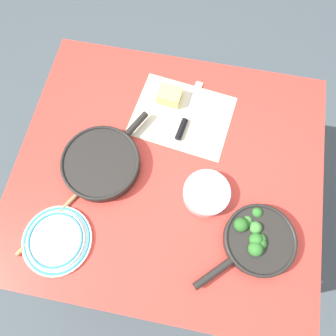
{
  "coord_description": "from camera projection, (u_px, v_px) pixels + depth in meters",
  "views": [
    {
      "loc": [
        -0.07,
        0.34,
        1.78
      ],
      "look_at": [
        0.0,
        0.0,
        0.79
      ],
      "focal_mm": 32.0,
      "sensor_mm": 36.0,
      "label": 1
    }
  ],
  "objects": [
    {
      "name": "ground_plane",
      "position": [
        168.0,
        211.0,
        1.8
      ],
      "size": [
        14.0,
        14.0,
        0.0
      ],
      "primitive_type": "plane",
      "color": "#424C51"
    },
    {
      "name": "dining_table_red",
      "position": [
        168.0,
        177.0,
        1.15
      ],
      "size": [
        1.1,
        0.98,
        0.77
      ],
      "color": "red",
      "rests_on": "ground_plane"
    },
    {
      "name": "skillet_broccoli",
      "position": [
        257.0,
        239.0,
        0.96
      ],
      "size": [
        0.31,
        0.3,
        0.08
      ],
      "rotation": [
        0.0,
        0.0,
        0.78
      ],
      "color": "black",
      "rests_on": "dining_table_red"
    },
    {
      "name": "skillet_eggs",
      "position": [
        102.0,
        163.0,
        1.05
      ],
      "size": [
        0.28,
        0.36,
        0.05
      ],
      "rotation": [
        0.0,
        0.0,
        4.24
      ],
      "color": "black",
      "rests_on": "dining_table_red"
    },
    {
      "name": "wooden_spoon",
      "position": [
        73.0,
        198.0,
        1.03
      ],
      "size": [
        0.23,
        0.37,
        0.02
      ],
      "rotation": [
        0.0,
        0.0,
        4.19
      ],
      "color": "#A87A4C",
      "rests_on": "dining_table_red"
    },
    {
      "name": "parchment_sheet",
      "position": [
        182.0,
        116.0,
        1.14
      ],
      "size": [
        0.4,
        0.33,
        0.0
      ],
      "color": "beige",
      "rests_on": "dining_table_red"
    },
    {
      "name": "grater_knife",
      "position": [
        186.0,
        118.0,
        1.13
      ],
      "size": [
        0.07,
        0.27,
        0.02
      ],
      "rotation": [
        0.0,
        0.0,
        4.56
      ],
      "color": "silver",
      "rests_on": "dining_table_red"
    },
    {
      "name": "cheese_block",
      "position": [
        170.0,
        96.0,
        1.14
      ],
      "size": [
        0.09,
        0.08,
        0.05
      ],
      "color": "#EACC66",
      "rests_on": "dining_table_red"
    },
    {
      "name": "dinner_plate_stack",
      "position": [
        57.0,
        240.0,
        0.98
      ],
      "size": [
        0.23,
        0.23,
        0.03
      ],
      "color": "white",
      "rests_on": "dining_table_red"
    },
    {
      "name": "prep_bowl_steel",
      "position": [
        206.0,
        193.0,
        1.02
      ],
      "size": [
        0.16,
        0.16,
        0.04
      ],
      "color": "#B7B7BC",
      "rests_on": "dining_table_red"
    }
  ]
}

